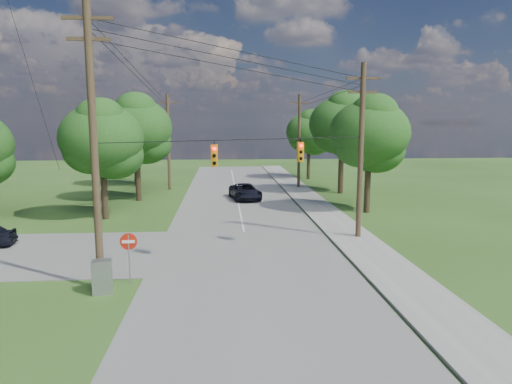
{
  "coord_description": "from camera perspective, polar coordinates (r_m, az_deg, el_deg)",
  "views": [
    {
      "loc": [
        0.63,
        -18.73,
        7.01
      ],
      "look_at": [
        2.39,
        5.0,
        3.41
      ],
      "focal_mm": 32.0,
      "sensor_mm": 36.0,
      "label": 1
    }
  ],
  "objects": [
    {
      "name": "control_cabinet",
      "position": [
        20.19,
        -18.67,
        -10.02
      ],
      "size": [
        0.88,
        0.71,
        1.43
      ],
      "primitive_type": "cube",
      "rotation": [
        0.0,
        0.0,
        0.19
      ],
      "color": "gray",
      "rests_on": "ground"
    },
    {
      "name": "pole_ne",
      "position": [
        28.02,
        12.98,
        5.24
      ],
      "size": [
        2.0,
        0.32,
        10.5
      ],
      "color": "#4E3A28",
      "rests_on": "ground"
    },
    {
      "name": "power_lines",
      "position": [
        30.36,
        -2.66,
        12.65
      ],
      "size": [
        13.93,
        29.62,
        4.93
      ],
      "color": "black",
      "rests_on": "ground"
    },
    {
      "name": "tree_e_far",
      "position": [
        57.77,
        6.65,
        7.48
      ],
      "size": [
        5.8,
        5.8,
        8.32
      ],
      "color": "#3E311F",
      "rests_on": "ground"
    },
    {
      "name": "ground",
      "position": [
        20.01,
        -5.91,
        -11.95
      ],
      "size": [
        140.0,
        140.0,
        0.0
      ],
      "primitive_type": "plane",
      "color": "#2C4E1A",
      "rests_on": "ground"
    },
    {
      "name": "tree_w_mid",
      "position": [
        42.42,
        -14.75,
        7.75
      ],
      "size": [
        6.4,
        6.4,
        9.22
      ],
      "color": "#3E311F",
      "rests_on": "ground"
    },
    {
      "name": "traffic_signals",
      "position": [
        23.29,
        0.5,
        4.88
      ],
      "size": [
        4.91,
        3.27,
        1.05
      ],
      "color": "orange",
      "rests_on": "ground"
    },
    {
      "name": "main_road",
      "position": [
        24.78,
        -0.91,
        -7.79
      ],
      "size": [
        10.0,
        100.0,
        0.03
      ],
      "primitive_type": "cube",
      "color": "gray",
      "rests_on": "ground"
    },
    {
      "name": "do_not_enter_sign",
      "position": [
        20.85,
        -15.63,
        -6.59
      ],
      "size": [
        0.75,
        0.09,
        2.26
      ],
      "rotation": [
        0.0,
        0.0,
        0.04
      ],
      "color": "gray",
      "rests_on": "ground"
    },
    {
      "name": "tree_w_near",
      "position": [
        34.83,
        -18.71,
        6.37
      ],
      "size": [
        6.0,
        6.0,
        8.4
      ],
      "color": "#3E311F",
      "rests_on": "ground"
    },
    {
      "name": "tree_w_far",
      "position": [
        52.62,
        -14.93,
        7.5
      ],
      "size": [
        6.0,
        6.0,
        8.73
      ],
      "color": "#3E311F",
      "rests_on": "ground"
    },
    {
      "name": "pole_north_e",
      "position": [
        49.46,
        5.41,
        6.39
      ],
      "size": [
        2.0,
        0.32,
        10.0
      ],
      "color": "#4E3A28",
      "rests_on": "ground"
    },
    {
      "name": "car_main_north",
      "position": [
        42.13,
        -1.36,
        0.05
      ],
      "size": [
        3.15,
        5.43,
        1.42
      ],
      "primitive_type": "imported",
      "rotation": [
        0.0,
        0.0,
        0.16
      ],
      "color": "black",
      "rests_on": "main_road"
    },
    {
      "name": "tree_e_mid",
      "position": [
        46.28,
        10.73,
        8.34
      ],
      "size": [
        6.6,
        6.6,
        9.64
      ],
      "color": "#3E311F",
      "rests_on": "ground"
    },
    {
      "name": "tree_e_near",
      "position": [
        36.55,
        13.99,
        7.17
      ],
      "size": [
        6.2,
        6.2,
        8.81
      ],
      "color": "#3E311F",
      "rests_on": "ground"
    },
    {
      "name": "sidewalk_east",
      "position": [
        26.01,
        14.11,
        -7.16
      ],
      "size": [
        2.6,
        100.0,
        0.12
      ],
      "primitive_type": "cube",
      "color": "#ACAAA1",
      "rests_on": "ground"
    },
    {
      "name": "pole_sw",
      "position": [
        19.85,
        -19.63,
        5.85
      ],
      "size": [
        2.0,
        0.32,
        12.0
      ],
      "color": "#4E3A28",
      "rests_on": "ground"
    },
    {
      "name": "pole_north_w",
      "position": [
        49.09,
        -10.9,
        6.26
      ],
      "size": [
        2.0,
        0.32,
        10.0
      ],
      "color": "#4E3A28",
      "rests_on": "ground"
    }
  ]
}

